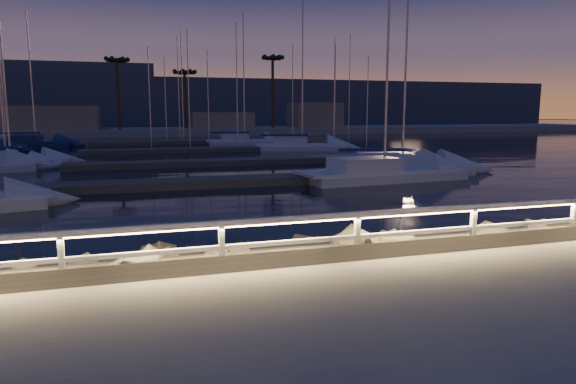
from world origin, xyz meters
name	(u,v)px	position (x,y,z in m)	size (l,w,h in m)	color
ground	(435,251)	(0.00, 0.00, 0.00)	(400.00, 400.00, 0.00)	#A19D92
harbor_water	(217,163)	(0.00, 31.22, -0.97)	(400.00, 440.00, 0.60)	black
guard_rail	(434,219)	(-0.07, 0.00, 0.77)	(44.11, 0.12, 1.06)	white
riprap	(544,233)	(4.48, 1.42, -0.20)	(41.17, 2.91, 1.39)	#615D53
floating_docks	(214,155)	(0.00, 32.50, -0.40)	(22.00, 36.00, 0.40)	#60564F
far_shore	(172,129)	(-0.12, 74.05, 0.29)	(160.00, 14.00, 5.20)	#A19D92
palm_left	(117,63)	(-8.00, 72.00, 10.14)	(3.00, 3.00, 11.20)	brown
palm_center	(185,74)	(2.00, 73.00, 8.78)	(3.00, 3.00, 9.70)	brown
palm_right	(273,61)	(16.00, 72.00, 11.03)	(3.00, 3.00, 12.20)	brown
distant_hills	(65,104)	(-22.13, 133.69, 4.74)	(230.00, 37.50, 18.00)	#384157
sailboat_c	(398,166)	(9.18, 18.17, -0.15)	(9.14, 4.83, 14.96)	silver
sailboat_d	(380,172)	(6.48, 15.38, -0.13)	(10.13, 3.89, 16.72)	silver
sailboat_e	(4,161)	(-15.02, 29.21, -0.19)	(6.52, 3.10, 10.77)	silver
sailboat_g	(300,146)	(9.07, 37.26, -0.14)	(9.37, 5.09, 15.33)	silver
sailboat_j	(7,161)	(-14.70, 28.79, -0.17)	(7.88, 4.40, 12.96)	silver
sailboat_k	(243,141)	(5.43, 46.58, -0.16)	(8.73, 3.49, 14.42)	silver
sailboat_m	(5,141)	(-20.20, 54.98, -0.15)	(7.44, 2.80, 12.47)	silver
sailboat_n	(34,142)	(-16.46, 50.27, -0.14)	(8.55, 4.42, 14.05)	navy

